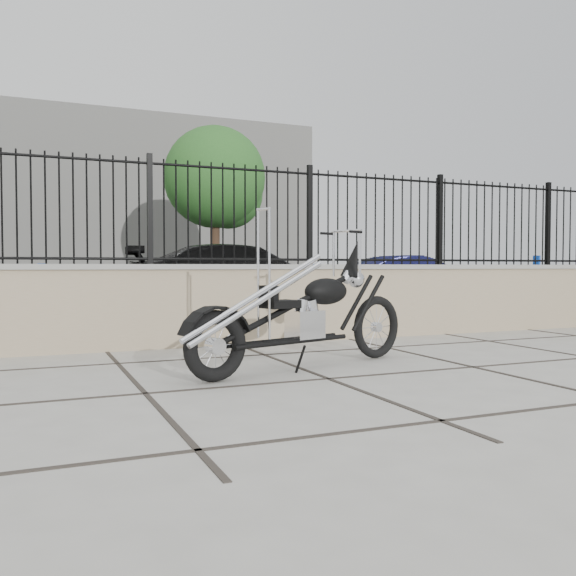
{
  "coord_description": "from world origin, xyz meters",
  "views": [
    {
      "loc": [
        -2.28,
        -4.48,
        0.93
      ],
      "look_at": [
        -0.02,
        0.81,
        0.73
      ],
      "focal_mm": 38.0,
      "sensor_mm": 36.0,
      "label": 1
    }
  ],
  "objects": [
    {
      "name": "ground_plane",
      "position": [
        0.0,
        0.0,
        0.0
      ],
      "size": [
        90.0,
        90.0,
        0.0
      ],
      "primitive_type": "plane",
      "color": "#99968E",
      "rests_on": "ground"
    },
    {
      "name": "parking_lot",
      "position": [
        0.0,
        12.5,
        0.0
      ],
      "size": [
        30.0,
        30.0,
        0.0
      ],
      "primitive_type": "plane",
      "color": "black",
      "rests_on": "ground"
    },
    {
      "name": "retaining_wall",
      "position": [
        0.0,
        2.5,
        0.48
      ],
      "size": [
        14.0,
        0.36,
        0.96
      ],
      "primitive_type": "cube",
      "color": "gray",
      "rests_on": "ground_plane"
    },
    {
      "name": "iron_fence",
      "position": [
        0.0,
        2.5,
        1.56
      ],
      "size": [
        14.0,
        0.08,
        1.2
      ],
      "primitive_type": "cube",
      "color": "black",
      "rests_on": "retaining_wall"
    },
    {
      "name": "background_building",
      "position": [
        0.0,
        26.5,
        4.0
      ],
      "size": [
        22.0,
        6.0,
        8.0
      ],
      "primitive_type": "cube",
      "color": "beige",
      "rests_on": "ground_plane"
    },
    {
      "name": "chopper_motorcycle",
      "position": [
        -0.02,
        0.51,
        0.73
      ],
      "size": [
        2.45,
        1.13,
        1.46
      ],
      "primitive_type": null,
      "rotation": [
        0.0,
        0.0,
        0.3
      ],
      "color": "black",
      "rests_on": "ground_plane"
    },
    {
      "name": "car_black",
      "position": [
        1.86,
        7.49,
        0.69
      ],
      "size": [
        4.98,
        2.49,
        1.39
      ],
      "primitive_type": "imported",
      "rotation": [
        0.0,
        0.0,
        1.45
      ],
      "color": "black",
      "rests_on": "parking_lot"
    },
    {
      "name": "car_blue",
      "position": [
        6.02,
        7.51,
        0.59
      ],
      "size": [
        3.66,
        1.44,
        1.19
      ],
      "primitive_type": "imported",
      "rotation": [
        0.0,
        0.0,
        1.52
      ],
      "color": "#0E0F33",
      "rests_on": "parking_lot"
    },
    {
      "name": "bollard_a",
      "position": [
        -2.11,
        4.2,
        0.49
      ],
      "size": [
        0.15,
        0.15,
        0.97
      ],
      "primitive_type": "cylinder",
      "rotation": [
        0.0,
        0.0,
        0.39
      ],
      "color": "#0D3FC5",
      "rests_on": "ground_plane"
    },
    {
      "name": "bollard_b",
      "position": [
        2.33,
        5.16,
        0.49
      ],
      "size": [
        0.12,
        0.12,
        0.98
      ],
      "primitive_type": "cylinder",
      "rotation": [
        0.0,
        0.0,
        0.04
      ],
      "color": "#0E31D4",
      "rests_on": "ground_plane"
    },
    {
      "name": "bollard_c",
      "position": [
        6.73,
        4.42,
        0.57
      ],
      "size": [
        0.17,
        0.17,
        1.15
      ],
      "primitive_type": "cylinder",
      "rotation": [
        0.0,
        0.0,
        -0.3
      ],
      "color": "blue",
      "rests_on": "ground_plane"
    },
    {
      "name": "tree_right",
      "position": [
        3.92,
        16.72,
        4.3
      ],
      "size": [
        3.64,
        3.64,
        6.14
      ],
      "rotation": [
        0.0,
        0.0,
        -0.07
      ],
      "color": "#382619",
      "rests_on": "ground_plane"
    }
  ]
}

